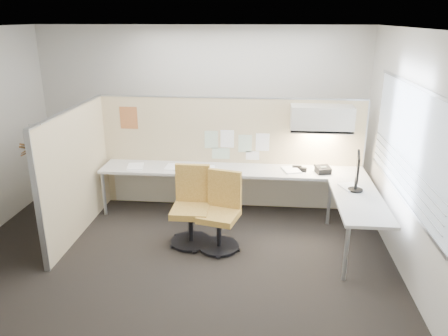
# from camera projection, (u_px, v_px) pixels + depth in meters

# --- Properties ---
(floor) EXTENTS (5.50, 4.50, 0.01)m
(floor) POSITION_uv_depth(u_px,v_px,m) (179.00, 252.00, 5.73)
(floor) COLOR black
(floor) RESTS_ON ground
(ceiling) EXTENTS (5.50, 4.50, 0.01)m
(ceiling) POSITION_uv_depth(u_px,v_px,m) (170.00, 28.00, 4.80)
(ceiling) COLOR white
(ceiling) RESTS_ON wall_back
(wall_back) EXTENTS (5.50, 0.02, 2.80)m
(wall_back) POSITION_uv_depth(u_px,v_px,m) (201.00, 111.00, 7.38)
(wall_back) COLOR beige
(wall_back) RESTS_ON ground
(wall_front) EXTENTS (5.50, 0.02, 2.80)m
(wall_front) POSITION_uv_depth(u_px,v_px,m) (112.00, 239.00, 3.15)
(wall_front) COLOR beige
(wall_front) RESTS_ON ground
(wall_right) EXTENTS (0.02, 4.50, 2.80)m
(wall_right) POSITION_uv_depth(u_px,v_px,m) (410.00, 156.00, 5.02)
(wall_right) COLOR beige
(wall_right) RESTS_ON ground
(window_pane) EXTENTS (0.01, 2.80, 1.30)m
(window_pane) POSITION_uv_depth(u_px,v_px,m) (409.00, 144.00, 4.98)
(window_pane) COLOR #95A2AE
(window_pane) RESTS_ON wall_right
(partition_back) EXTENTS (4.10, 0.06, 1.75)m
(partition_back) POSITION_uv_depth(u_px,v_px,m) (230.00, 153.00, 6.90)
(partition_back) COLOR #CBB98C
(partition_back) RESTS_ON floor
(partition_left) EXTENTS (0.06, 2.20, 1.75)m
(partition_left) POSITION_uv_depth(u_px,v_px,m) (77.00, 173.00, 6.04)
(partition_left) COLOR #CBB98C
(partition_left) RESTS_ON floor
(desk) EXTENTS (4.00, 2.07, 0.73)m
(desk) POSITION_uv_depth(u_px,v_px,m) (253.00, 181.00, 6.51)
(desk) COLOR beige
(desk) RESTS_ON floor
(overhead_bin) EXTENTS (0.90, 0.36, 0.38)m
(overhead_bin) POSITION_uv_depth(u_px,v_px,m) (322.00, 119.00, 6.37)
(overhead_bin) COLOR beige
(overhead_bin) RESTS_ON partition_back
(task_light_strip) EXTENTS (0.60, 0.06, 0.02)m
(task_light_strip) POSITION_uv_depth(u_px,v_px,m) (321.00, 133.00, 6.44)
(task_light_strip) COLOR #FFEABF
(task_light_strip) RESTS_ON overhead_bin
(pinned_papers) EXTENTS (1.01, 0.00, 0.47)m
(pinned_papers) POSITION_uv_depth(u_px,v_px,m) (235.00, 144.00, 6.80)
(pinned_papers) COLOR #8CBF8C
(pinned_papers) RESTS_ON partition_back
(poster) EXTENTS (0.28, 0.00, 0.35)m
(poster) POSITION_uv_depth(u_px,v_px,m) (129.00, 118.00, 6.83)
(poster) COLOR orange
(poster) RESTS_ON partition_back
(chair_left) EXTENTS (0.57, 0.59, 1.01)m
(chair_left) POSITION_uv_depth(u_px,v_px,m) (221.00, 214.00, 5.72)
(chair_left) COLOR black
(chair_left) RESTS_ON floor
(chair_right) EXTENTS (0.55, 0.55, 1.04)m
(chair_right) POSITION_uv_depth(u_px,v_px,m) (191.00, 208.00, 5.85)
(chair_right) COLOR black
(chair_right) RESTS_ON floor
(monitor) EXTENTS (0.20, 0.48, 0.50)m
(monitor) POSITION_uv_depth(u_px,v_px,m) (357.00, 170.00, 5.70)
(monitor) COLOR black
(monitor) RESTS_ON desk
(phone) EXTENTS (0.25, 0.24, 0.12)m
(phone) POSITION_uv_depth(u_px,v_px,m) (323.00, 170.00, 6.43)
(phone) COLOR black
(phone) RESTS_ON desk
(stapler) EXTENTS (0.14, 0.04, 0.05)m
(stapler) POSITION_uv_depth(u_px,v_px,m) (297.00, 167.00, 6.63)
(stapler) COLOR black
(stapler) RESTS_ON desk
(tape_dispenser) EXTENTS (0.11, 0.09, 0.06)m
(tape_dispenser) POSITION_uv_depth(u_px,v_px,m) (303.00, 170.00, 6.50)
(tape_dispenser) COLOR black
(tape_dispenser) RESTS_ON desk
(coat_hook) EXTENTS (0.18, 0.47, 1.40)m
(coat_hook) POSITION_uv_depth(u_px,v_px,m) (32.00, 155.00, 5.02)
(coat_hook) COLOR silver
(coat_hook) RESTS_ON partition_left
(paper_stack_0) EXTENTS (0.28, 0.34, 0.02)m
(paper_stack_0) POSITION_uv_depth(u_px,v_px,m) (135.00, 167.00, 6.69)
(paper_stack_0) COLOR white
(paper_stack_0) RESTS_ON desk
(paper_stack_1) EXTENTS (0.24, 0.31, 0.02)m
(paper_stack_1) POSITION_uv_depth(u_px,v_px,m) (174.00, 167.00, 6.68)
(paper_stack_1) COLOR white
(paper_stack_1) RESTS_ON desk
(paper_stack_2) EXTENTS (0.27, 0.33, 0.04)m
(paper_stack_2) POSITION_uv_depth(u_px,v_px,m) (207.00, 170.00, 6.54)
(paper_stack_2) COLOR white
(paper_stack_2) RESTS_ON desk
(paper_stack_3) EXTENTS (0.31, 0.35, 0.02)m
(paper_stack_3) POSITION_uv_depth(u_px,v_px,m) (291.00, 170.00, 6.55)
(paper_stack_3) COLOR white
(paper_stack_3) RESTS_ON desk
(paper_stack_4) EXTENTS (0.32, 0.36, 0.02)m
(paper_stack_4) POSITION_uv_depth(u_px,v_px,m) (350.00, 187.00, 5.90)
(paper_stack_4) COLOR white
(paper_stack_4) RESTS_ON desk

